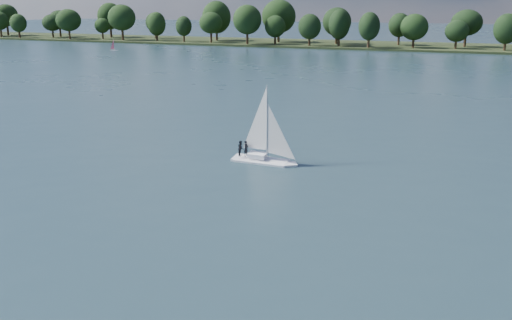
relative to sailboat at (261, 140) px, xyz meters
The scene contains 5 objects.
ground 55.02m from the sailboat, 89.50° to the left, with size 700.00×700.00×0.00m, color #233342.
far_shore 166.98m from the sailboat, 89.83° to the left, with size 660.00×40.00×1.50m, color black.
sailboat is the anchor object (origin of this frame).
dinghy_pink 151.42m from the sailboat, 130.02° to the left, with size 2.78×1.60×4.17m.
treeline 163.49m from the sailboat, 91.89° to the left, with size 562.04×73.99×18.72m.
Camera 1 is at (20.14, -11.18, 17.16)m, focal length 40.00 mm.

